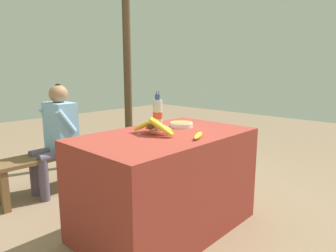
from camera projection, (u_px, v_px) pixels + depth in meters
ground_plane at (166, 227)px, 2.36m from camera, size 12.00×12.00×0.00m
market_counter at (166, 182)px, 2.29m from camera, size 1.33×0.80×0.76m
banana_bunch_ripe at (155, 126)px, 2.16m from camera, size 0.20×0.36×0.14m
serving_bowl at (181, 124)px, 2.46m from camera, size 0.19×0.19×0.04m
water_bottle at (158, 114)px, 2.31m from camera, size 0.07×0.07×0.31m
loose_banana_front at (198, 136)px, 2.06m from camera, size 0.19×0.12×0.04m
wooden_bench at (78, 153)px, 3.19m from camera, size 1.77×0.32×0.40m
seated_vendor at (57, 132)px, 2.94m from camera, size 0.41×0.39×1.09m
banana_bunch_green at (117, 134)px, 3.54m from camera, size 0.20×0.34×0.14m
support_post_far at (127, 71)px, 3.98m from camera, size 0.10×0.10×2.40m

